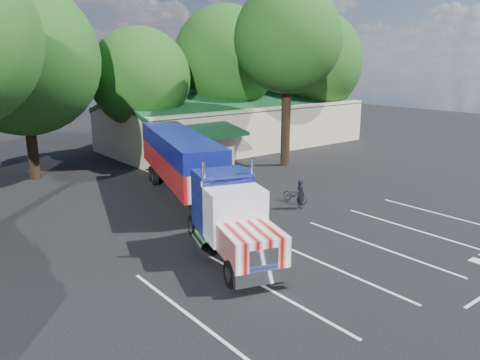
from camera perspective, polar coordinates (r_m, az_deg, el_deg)
ground at (r=23.32m, az=-0.44°, el=-5.58°), size 120.00×120.00×0.00m
event_hall at (r=44.78m, az=-0.71°, el=7.02°), size 24.20×14.12×5.55m
tree_row_c at (r=34.51m, az=-24.99°, el=13.22°), size 10.00×10.00×13.05m
tree_row_d at (r=38.93m, az=-12.08°, el=12.06°), size 8.00×8.00×10.60m
tree_row_e at (r=44.11m, az=-1.67°, el=14.56°), size 9.60×9.60×12.90m
tree_row_f at (r=49.93m, az=8.69°, el=14.05°), size 10.40×10.40×13.00m
tree_near_right at (r=35.93m, az=5.85°, el=16.72°), size 8.00×8.00×13.50m
semi_truck at (r=25.54m, az=-6.08°, el=1.40°), size 8.16×18.80×3.99m
woman at (r=25.95m, az=7.40°, el=-1.69°), size 0.52×0.68×1.66m
bicycle at (r=27.13m, az=6.74°, el=-1.78°), size 0.80×1.78×0.90m
silver_sedan at (r=39.67m, az=-1.80°, el=3.86°), size 4.55×2.73×1.42m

